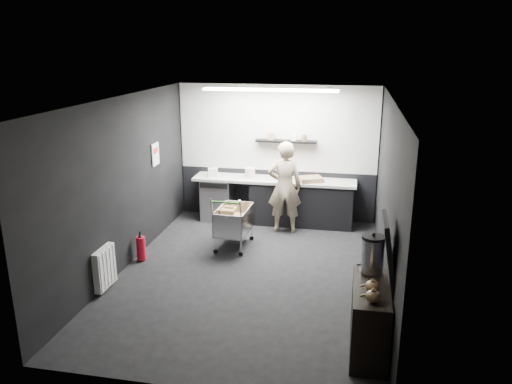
# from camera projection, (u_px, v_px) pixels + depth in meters

# --- Properties ---
(floor) EXTENTS (5.50, 5.50, 0.00)m
(floor) POSITION_uv_depth(u_px,v_px,m) (249.00, 274.00, 7.78)
(floor) COLOR black
(floor) RESTS_ON ground
(ceiling) EXTENTS (5.50, 5.50, 0.00)m
(ceiling) POSITION_uv_depth(u_px,v_px,m) (248.00, 99.00, 7.00)
(ceiling) COLOR white
(ceiling) RESTS_ON wall_back
(wall_back) EXTENTS (5.50, 0.00, 5.50)m
(wall_back) POSITION_uv_depth(u_px,v_px,m) (277.00, 153.00, 9.97)
(wall_back) COLOR black
(wall_back) RESTS_ON floor
(wall_front) EXTENTS (5.50, 0.00, 5.50)m
(wall_front) POSITION_uv_depth(u_px,v_px,m) (190.00, 271.00, 4.80)
(wall_front) COLOR black
(wall_front) RESTS_ON floor
(wall_left) EXTENTS (0.00, 5.50, 5.50)m
(wall_left) POSITION_uv_depth(u_px,v_px,m) (123.00, 184.00, 7.76)
(wall_left) COLOR black
(wall_left) RESTS_ON floor
(wall_right) EXTENTS (0.00, 5.50, 5.50)m
(wall_right) POSITION_uv_depth(u_px,v_px,m) (387.00, 199.00, 7.02)
(wall_right) COLOR black
(wall_right) RESTS_ON floor
(kitchen_wall_panel) EXTENTS (3.95, 0.02, 1.70)m
(kitchen_wall_panel) POSITION_uv_depth(u_px,v_px,m) (277.00, 128.00, 9.81)
(kitchen_wall_panel) COLOR silver
(kitchen_wall_panel) RESTS_ON wall_back
(dado_panel) EXTENTS (3.95, 0.02, 1.00)m
(dado_panel) POSITION_uv_depth(u_px,v_px,m) (276.00, 194.00, 10.20)
(dado_panel) COLOR black
(dado_panel) RESTS_ON wall_back
(floating_shelf) EXTENTS (1.20, 0.22, 0.04)m
(floating_shelf) POSITION_uv_depth(u_px,v_px,m) (286.00, 141.00, 9.74)
(floating_shelf) COLOR black
(floating_shelf) RESTS_ON wall_back
(wall_clock) EXTENTS (0.20, 0.03, 0.20)m
(wall_clock) POSITION_uv_depth(u_px,v_px,m) (350.00, 115.00, 9.46)
(wall_clock) COLOR silver
(wall_clock) RESTS_ON wall_back
(poster) EXTENTS (0.02, 0.30, 0.40)m
(poster) POSITION_uv_depth(u_px,v_px,m) (155.00, 154.00, 8.92)
(poster) COLOR white
(poster) RESTS_ON wall_left
(poster_red_band) EXTENTS (0.02, 0.22, 0.10)m
(poster_red_band) POSITION_uv_depth(u_px,v_px,m) (155.00, 151.00, 8.90)
(poster_red_band) COLOR red
(poster_red_band) RESTS_ON poster
(radiator) EXTENTS (0.10, 0.50, 0.60)m
(radiator) POSITION_uv_depth(u_px,v_px,m) (105.00, 268.00, 7.19)
(radiator) COLOR silver
(radiator) RESTS_ON wall_left
(ceiling_strip) EXTENTS (2.40, 0.20, 0.04)m
(ceiling_strip) POSITION_uv_depth(u_px,v_px,m) (270.00, 90.00, 8.75)
(ceiling_strip) COLOR white
(ceiling_strip) RESTS_ON ceiling
(prep_counter) EXTENTS (3.20, 0.61, 0.90)m
(prep_counter) POSITION_uv_depth(u_px,v_px,m) (281.00, 201.00, 9.89)
(prep_counter) COLOR black
(prep_counter) RESTS_ON floor
(person) EXTENTS (0.69, 0.51, 1.75)m
(person) POSITION_uv_depth(u_px,v_px,m) (285.00, 187.00, 9.33)
(person) COLOR beige
(person) RESTS_ON floor
(shopping_cart) EXTENTS (0.57, 0.91, 0.98)m
(shopping_cart) POSITION_uv_depth(u_px,v_px,m) (234.00, 222.00, 8.70)
(shopping_cart) COLOR silver
(shopping_cart) RESTS_ON floor
(sideboard) EXTENTS (0.46, 1.09, 1.63)m
(sideboard) POSITION_uv_depth(u_px,v_px,m) (371.00, 309.00, 5.74)
(sideboard) COLOR black
(sideboard) RESTS_ON floor
(fire_extinguisher) EXTENTS (0.15, 0.15, 0.49)m
(fire_extinguisher) POSITION_uv_depth(u_px,v_px,m) (141.00, 247.00, 8.20)
(fire_extinguisher) COLOR red
(fire_extinguisher) RESTS_ON floor
(cardboard_box) EXTENTS (0.53, 0.48, 0.09)m
(cardboard_box) POSITION_uv_depth(u_px,v_px,m) (310.00, 179.00, 9.60)
(cardboard_box) COLOR #916B4D
(cardboard_box) RESTS_ON prep_counter
(pink_tub) EXTENTS (0.20, 0.20, 0.20)m
(pink_tub) POSITION_uv_depth(u_px,v_px,m) (250.00, 173.00, 9.85)
(pink_tub) COLOR silver
(pink_tub) RESTS_ON prep_counter
(white_container) EXTENTS (0.22, 0.19, 0.17)m
(white_container) POSITION_uv_depth(u_px,v_px,m) (213.00, 172.00, 9.95)
(white_container) COLOR silver
(white_container) RESTS_ON prep_counter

